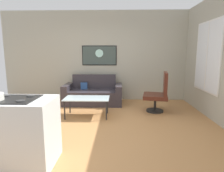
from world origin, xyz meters
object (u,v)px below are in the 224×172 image
coffee_table (87,99)px  couch (93,94)px  armchair (159,93)px  wall_painting (99,55)px

coffee_table → couch: bearing=90.3°
couch → armchair: (1.79, -0.79, 0.21)m
armchair → wall_painting: 2.30m
wall_painting → couch: bearing=-106.0°
couch → armchair: size_ratio=1.65×
armchair → wall_painting: (-1.65, 1.31, 0.93)m
couch → wall_painting: bearing=74.0°
wall_painting → coffee_table: bearing=-94.7°
armchair → coffee_table: bearing=-166.6°
couch → coffee_table: (0.01, -1.22, 0.14)m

